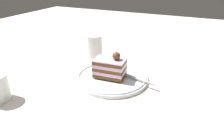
# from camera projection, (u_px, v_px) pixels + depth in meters

# --- Properties ---
(ground_plane) EXTENTS (2.40, 2.40, 0.00)m
(ground_plane) POSITION_uv_depth(u_px,v_px,m) (115.00, 82.00, 0.67)
(ground_plane) COLOR silver
(dessert_plate) EXTENTS (0.24, 0.24, 0.02)m
(dessert_plate) POSITION_uv_depth(u_px,v_px,m) (112.00, 77.00, 0.68)
(dessert_plate) COLOR white
(dessert_plate) RESTS_ON ground_plane
(cake_slice) EXTENTS (0.11, 0.07, 0.09)m
(cake_slice) POSITION_uv_depth(u_px,v_px,m) (111.00, 67.00, 0.66)
(cake_slice) COLOR #543D1B
(cake_slice) RESTS_ON dessert_plate
(fork) EXTENTS (0.12, 0.03, 0.00)m
(fork) POSITION_uv_depth(u_px,v_px,m) (138.00, 79.00, 0.65)
(fork) COLOR silver
(fork) RESTS_ON dessert_plate
(drink_glass_near) EXTENTS (0.06, 0.06, 0.09)m
(drink_glass_near) POSITION_uv_depth(u_px,v_px,m) (94.00, 48.00, 0.85)
(drink_glass_near) COLOR white
(drink_glass_near) RESTS_ON ground_plane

